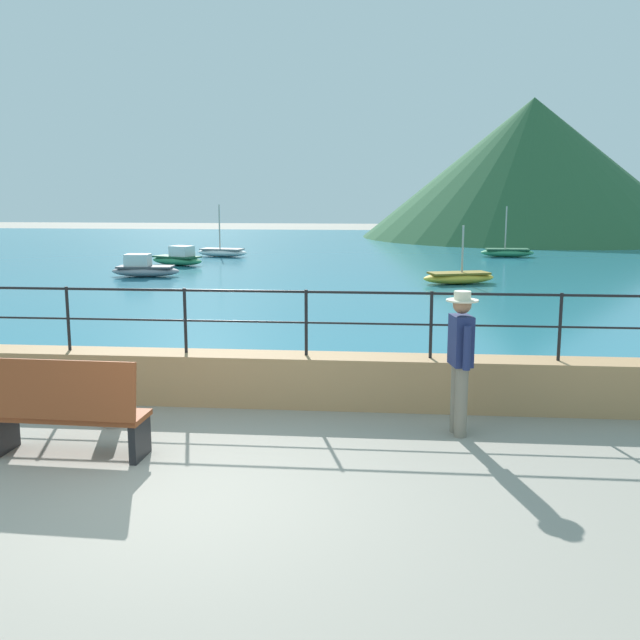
{
  "coord_description": "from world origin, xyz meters",
  "views": [
    {
      "loc": [
        1.94,
        -6.41,
        2.9
      ],
      "look_at": [
        0.98,
        3.7,
        1.1
      ],
      "focal_mm": 40.85,
      "sensor_mm": 36.0,
      "label": 1
    }
  ],
  "objects_px": {
    "boat_2": "(144,269)",
    "boat_3": "(459,277)",
    "bench_main": "(66,409)",
    "boat_0": "(507,252)",
    "boat_1": "(222,252)",
    "bollard": "(111,399)",
    "boat_4": "(178,258)",
    "person_walking": "(460,355)"
  },
  "relations": [
    {
      "from": "boat_2",
      "to": "boat_3",
      "type": "bearing_deg",
      "value": -5.13
    },
    {
      "from": "bench_main",
      "to": "boat_0",
      "type": "bearing_deg",
      "value": 71.11
    },
    {
      "from": "boat_1",
      "to": "boat_2",
      "type": "relative_size",
      "value": 1.04
    },
    {
      "from": "boat_0",
      "to": "boat_2",
      "type": "distance_m",
      "value": 16.02
    },
    {
      "from": "bollard",
      "to": "boat_4",
      "type": "height_order",
      "value": "boat_4"
    },
    {
      "from": "boat_3",
      "to": "person_walking",
      "type": "bearing_deg",
      "value": -95.21
    },
    {
      "from": "person_walking",
      "to": "boat_2",
      "type": "xyz_separation_m",
      "value": [
        -9.09,
        15.2,
        -0.65
      ]
    },
    {
      "from": "boat_0",
      "to": "boat_4",
      "type": "height_order",
      "value": "boat_0"
    },
    {
      "from": "bollard",
      "to": "boat_0",
      "type": "bearing_deg",
      "value": 70.47
    },
    {
      "from": "boat_0",
      "to": "boat_2",
      "type": "xyz_separation_m",
      "value": [
        -13.37,
        -8.82,
        0.06
      ]
    },
    {
      "from": "boat_1",
      "to": "boat_4",
      "type": "bearing_deg",
      "value": -102.36
    },
    {
      "from": "boat_3",
      "to": "boat_4",
      "type": "bearing_deg",
      "value": 155.24
    },
    {
      "from": "bench_main",
      "to": "boat_4",
      "type": "relative_size",
      "value": 0.7
    },
    {
      "from": "person_walking",
      "to": "boat_3",
      "type": "distance_m",
      "value": 14.34
    },
    {
      "from": "boat_2",
      "to": "boat_3",
      "type": "distance_m",
      "value": 10.43
    },
    {
      "from": "boat_1",
      "to": "boat_2",
      "type": "height_order",
      "value": "boat_1"
    },
    {
      "from": "person_walking",
      "to": "boat_3",
      "type": "xyz_separation_m",
      "value": [
        1.3,
        14.27,
        -0.72
      ]
    },
    {
      "from": "boat_0",
      "to": "boat_2",
      "type": "relative_size",
      "value": 0.99
    },
    {
      "from": "person_walking",
      "to": "boat_4",
      "type": "xyz_separation_m",
      "value": [
        -9.05,
        19.04,
        -0.65
      ]
    },
    {
      "from": "bench_main",
      "to": "boat_1",
      "type": "height_order",
      "value": "boat_1"
    },
    {
      "from": "bollard",
      "to": "boat_1",
      "type": "relative_size",
      "value": 0.29
    },
    {
      "from": "boat_0",
      "to": "boat_4",
      "type": "relative_size",
      "value": 0.94
    },
    {
      "from": "person_walking",
      "to": "bollard",
      "type": "distance_m",
      "value": 4.32
    },
    {
      "from": "boat_3",
      "to": "boat_2",
      "type": "bearing_deg",
      "value": 174.87
    },
    {
      "from": "bollard",
      "to": "boat_4",
      "type": "xyz_separation_m",
      "value": [
        -4.77,
        19.15,
        -0.03
      ]
    },
    {
      "from": "bollard",
      "to": "boat_2",
      "type": "distance_m",
      "value": 16.05
    },
    {
      "from": "person_walking",
      "to": "bollard",
      "type": "height_order",
      "value": "person_walking"
    },
    {
      "from": "boat_3",
      "to": "bench_main",
      "type": "bearing_deg",
      "value": -110.06
    },
    {
      "from": "person_walking",
      "to": "boat_2",
      "type": "bearing_deg",
      "value": 120.88
    },
    {
      "from": "bollard",
      "to": "boat_0",
      "type": "relative_size",
      "value": 0.31
    },
    {
      "from": "boat_1",
      "to": "boat_2",
      "type": "bearing_deg",
      "value": -96.58
    },
    {
      "from": "bench_main",
      "to": "bollard",
      "type": "distance_m",
      "value": 1.12
    },
    {
      "from": "bollard",
      "to": "boat_0",
      "type": "xyz_separation_m",
      "value": [
        8.56,
        24.13,
        -0.09
      ]
    },
    {
      "from": "bollard",
      "to": "boat_2",
      "type": "height_order",
      "value": "boat_2"
    },
    {
      "from": "bollard",
      "to": "boat_4",
      "type": "bearing_deg",
      "value": 104.0
    },
    {
      "from": "boat_1",
      "to": "boat_3",
      "type": "relative_size",
      "value": 0.98
    },
    {
      "from": "boat_3",
      "to": "boat_4",
      "type": "distance_m",
      "value": 11.4
    },
    {
      "from": "boat_0",
      "to": "boat_2",
      "type": "bearing_deg",
      "value": -146.6
    },
    {
      "from": "boat_3",
      "to": "boat_4",
      "type": "relative_size",
      "value": 1.0
    },
    {
      "from": "boat_4",
      "to": "boat_3",
      "type": "bearing_deg",
      "value": -24.76
    },
    {
      "from": "bench_main",
      "to": "boat_3",
      "type": "height_order",
      "value": "boat_3"
    },
    {
      "from": "boat_1",
      "to": "boat_2",
      "type": "xyz_separation_m",
      "value": [
        -0.89,
        -7.72,
        0.06
      ]
    }
  ]
}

